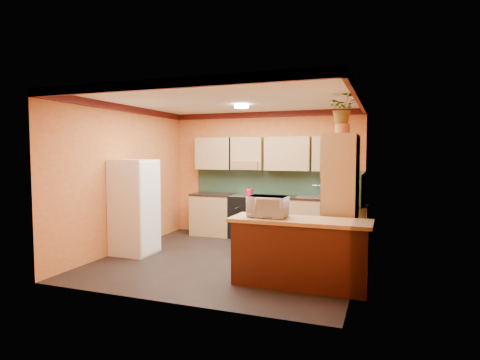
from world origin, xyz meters
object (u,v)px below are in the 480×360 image
(pantry, at_px, (341,204))
(breakfast_bar, at_px, (299,254))
(stove, at_px, (245,216))
(microwave, at_px, (268,207))
(base_cabinets_back, at_px, (273,218))
(fridge, at_px, (134,207))

(pantry, height_order, breakfast_bar, pantry)
(stove, xyz_separation_m, microwave, (1.30, -2.75, 0.62))
(base_cabinets_back, height_order, microwave, microwave)
(breakfast_bar, bearing_deg, fridge, 167.13)
(breakfast_bar, height_order, microwave, microwave)
(microwave, bearing_deg, base_cabinets_back, 105.33)
(stove, height_order, microwave, microwave)
(base_cabinets_back, bearing_deg, microwave, -76.10)
(fridge, bearing_deg, pantry, 2.81)
(pantry, xyz_separation_m, microwave, (-0.90, -0.90, 0.03))
(fridge, height_order, pantry, pantry)
(stove, xyz_separation_m, fridge, (-1.40, -2.02, 0.39))
(microwave, bearing_deg, pantry, 46.42)
(fridge, xyz_separation_m, pantry, (3.60, 0.18, 0.20))
(base_cabinets_back, bearing_deg, pantry, -49.53)
(breakfast_bar, xyz_separation_m, microwave, (-0.45, 0.00, 0.64))
(pantry, bearing_deg, base_cabinets_back, 130.47)
(fridge, bearing_deg, stove, 55.38)
(base_cabinets_back, distance_m, pantry, 2.51)
(fridge, distance_m, pantry, 3.61)
(pantry, xyz_separation_m, breakfast_bar, (-0.44, -0.90, -0.61))
(pantry, bearing_deg, stove, 139.99)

